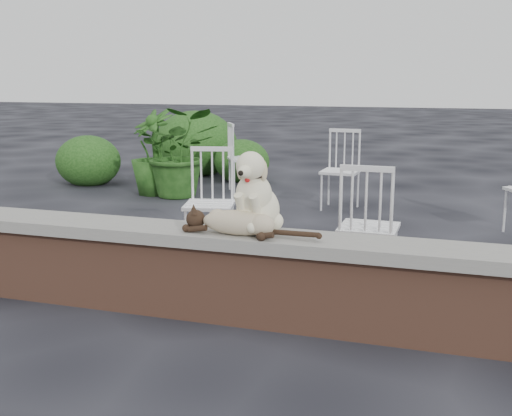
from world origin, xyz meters
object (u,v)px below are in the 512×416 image
(chair_a, at_px, (209,203))
(chair_c, at_px, (369,225))
(chair_e, at_px, (245,157))
(potted_plant_a, at_px, (180,152))
(cat, at_px, (238,221))
(potted_plant_b, at_px, (154,152))
(chair_b, at_px, (340,170))
(dog, at_px, (258,190))

(chair_a, relative_size, chair_c, 1.00)
(chair_e, height_order, potted_plant_a, potted_plant_a)
(cat, height_order, potted_plant_a, potted_plant_a)
(chair_e, height_order, chair_a, same)
(potted_plant_b, bearing_deg, potted_plant_a, -8.04)
(chair_a, relative_size, potted_plant_a, 0.80)
(potted_plant_a, distance_m, potted_plant_b, 0.41)
(cat, distance_m, chair_e, 4.69)
(cat, height_order, chair_c, chair_c)
(cat, height_order, potted_plant_b, potted_plant_b)
(chair_e, distance_m, potted_plant_a, 0.92)
(cat, distance_m, chair_a, 1.60)
(cat, bearing_deg, chair_e, 114.80)
(chair_a, bearing_deg, chair_c, -29.92)
(chair_e, relative_size, potted_plant_b, 0.82)
(cat, distance_m, potted_plant_b, 4.67)
(potted_plant_b, bearing_deg, chair_a, -54.36)
(chair_e, bearing_deg, chair_b, -147.65)
(cat, height_order, chair_b, chair_b)
(cat, xyz_separation_m, chair_e, (-1.46, 4.46, -0.20))
(dog, bearing_deg, chair_a, 130.47)
(chair_b, relative_size, potted_plant_a, 0.80)
(potted_plant_a, bearing_deg, chair_a, -60.37)
(chair_e, height_order, chair_c, same)
(chair_b, distance_m, potted_plant_b, 2.56)
(chair_e, relative_size, chair_a, 1.00)
(chair_c, height_order, potted_plant_b, potted_plant_b)
(chair_e, bearing_deg, potted_plant_b, 86.76)
(chair_e, distance_m, chair_c, 4.10)
(dog, bearing_deg, potted_plant_a, 127.70)
(dog, xyz_separation_m, chair_a, (-0.84, 1.25, -0.37))
(chair_a, height_order, chair_c, same)
(dog, relative_size, chair_b, 0.56)
(chair_a, height_order, potted_plant_a, potted_plant_a)
(cat, distance_m, chair_c, 1.20)
(cat, bearing_deg, chair_c, 61.27)
(chair_a, distance_m, potted_plant_a, 2.83)
(chair_c, bearing_deg, potted_plant_b, -41.26)
(dog, distance_m, chair_e, 4.59)
(chair_c, relative_size, potted_plant_a, 0.80)
(dog, xyz_separation_m, potted_plant_b, (-2.64, 3.76, -0.27))
(dog, height_order, chair_c, dog)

